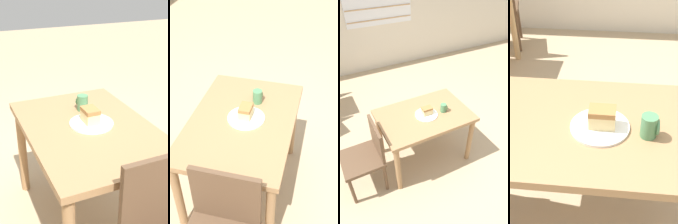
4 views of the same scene
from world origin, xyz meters
The scene contains 7 objects.
ground_plane centered at (0.00, 0.00, 0.00)m, with size 14.00×14.00×0.00m, color tan.
wall_back centered at (0.01, 3.03, 1.41)m, with size 10.00×0.10×2.80m.
dining_table_near centered at (-0.14, 0.23, 0.61)m, with size 1.06×0.73×0.71m.
chair_near_window centered at (-0.88, 0.15, 0.48)m, with size 0.43×0.43×0.85m.
plate centered at (-0.12, 0.20, 0.72)m, with size 0.26×0.26×0.01m.
cake_slice centered at (-0.11, 0.21, 0.77)m, with size 0.12×0.08×0.09m.
coffee_mug centered at (0.09, 0.17, 0.76)m, with size 0.08×0.07×0.10m.
Camera 3 is at (-1.06, -1.53, 2.31)m, focal length 35.00 mm.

